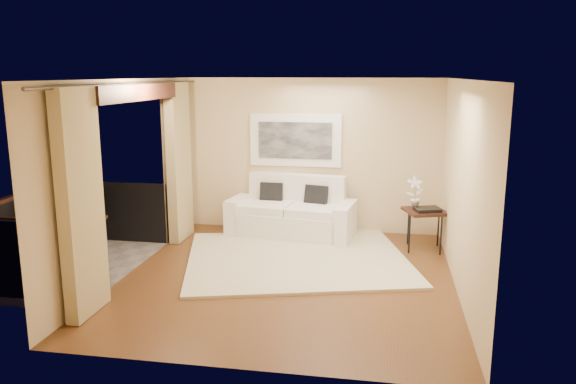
% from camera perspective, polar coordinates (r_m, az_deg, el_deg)
% --- Properties ---
extents(floor, '(5.00, 5.00, 0.00)m').
position_cam_1_polar(floor, '(7.86, -0.02, -8.69)').
color(floor, brown).
rests_on(floor, ground).
extents(room_shell, '(5.00, 6.40, 5.00)m').
position_cam_1_polar(room_shell, '(8.00, -15.45, 9.73)').
color(room_shell, white).
rests_on(room_shell, ground).
extents(balcony, '(1.81, 2.60, 1.17)m').
position_cam_1_polar(balcony, '(8.95, -21.47, -5.76)').
color(balcony, '#605B56').
rests_on(balcony, ground).
extents(curtains, '(0.16, 4.80, 2.64)m').
position_cam_1_polar(curtains, '(8.12, -14.86, 1.36)').
color(curtains, tan).
rests_on(curtains, ground).
extents(artwork, '(1.62, 0.07, 0.92)m').
position_cam_1_polar(artwork, '(9.90, 0.75, 5.28)').
color(artwork, white).
rests_on(artwork, room_shell).
extents(rug, '(3.90, 3.61, 0.04)m').
position_cam_1_polar(rug, '(8.59, 0.92, -6.72)').
color(rug, beige).
rests_on(rug, floor).
extents(sofa, '(2.25, 1.20, 1.03)m').
position_cam_1_polar(sofa, '(9.77, 0.45, -2.30)').
color(sofa, white).
rests_on(sofa, floor).
extents(side_table, '(0.76, 0.76, 0.65)m').
position_cam_1_polar(side_table, '(9.17, 13.75, -2.13)').
color(side_table, black).
rests_on(side_table, floor).
extents(tray, '(0.45, 0.38, 0.05)m').
position_cam_1_polar(tray, '(9.08, 13.97, -1.74)').
color(tray, black).
rests_on(tray, side_table).
extents(orchid, '(0.31, 0.25, 0.51)m').
position_cam_1_polar(orchid, '(9.24, 12.79, 0.00)').
color(orchid, white).
rests_on(orchid, side_table).
extents(bistro_table, '(0.69, 0.69, 0.68)m').
position_cam_1_polar(bistro_table, '(8.92, -22.93, -3.14)').
color(bistro_table, black).
rests_on(bistro_table, balcony).
extents(balcony_chair_far, '(0.53, 0.54, 1.03)m').
position_cam_1_polar(balcony_chair_far, '(9.40, -19.68, -2.12)').
color(balcony_chair_far, black).
rests_on(balcony_chair_far, balcony).
extents(balcony_chair_near, '(0.45, 0.45, 0.89)m').
position_cam_1_polar(balcony_chair_near, '(8.42, -26.85, -4.95)').
color(balcony_chair_near, black).
rests_on(balcony_chair_near, balcony).
extents(ice_bucket, '(0.18, 0.18, 0.20)m').
position_cam_1_polar(ice_bucket, '(9.01, -23.66, -1.85)').
color(ice_bucket, silver).
rests_on(ice_bucket, bistro_table).
extents(candle, '(0.06, 0.06, 0.07)m').
position_cam_1_polar(candle, '(8.98, -22.60, -2.23)').
color(candle, red).
rests_on(candle, bistro_table).
extents(vase, '(0.04, 0.04, 0.18)m').
position_cam_1_polar(vase, '(8.72, -23.50, -2.34)').
color(vase, white).
rests_on(vase, bistro_table).
extents(glass_a, '(0.06, 0.06, 0.12)m').
position_cam_1_polar(glass_a, '(8.74, -22.40, -2.42)').
color(glass_a, silver).
rests_on(glass_a, bistro_table).
extents(glass_b, '(0.06, 0.06, 0.12)m').
position_cam_1_polar(glass_b, '(8.79, -22.06, -2.32)').
color(glass_b, white).
rests_on(glass_b, bistro_table).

